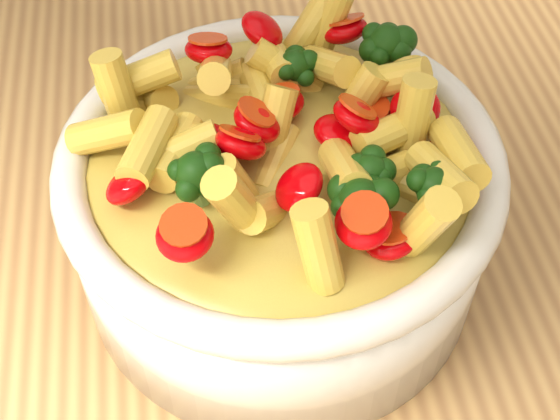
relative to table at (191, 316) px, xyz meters
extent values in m
cube|color=tan|center=(0.00, 0.00, 0.08)|extent=(1.20, 0.80, 0.04)
cylinder|color=silver|center=(0.06, -0.04, 0.15)|extent=(0.23, 0.23, 0.09)
ellipsoid|color=silver|center=(0.06, -0.04, 0.12)|extent=(0.21, 0.21, 0.03)
torus|color=silver|center=(0.06, -0.04, 0.19)|extent=(0.24, 0.24, 0.02)
ellipsoid|color=gold|center=(0.06, -0.04, 0.19)|extent=(0.20, 0.20, 0.02)
camera|label=1|loc=(0.02, -0.31, 0.48)|focal=50.00mm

